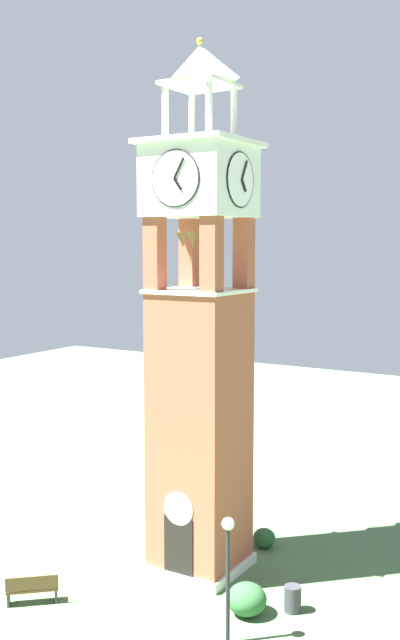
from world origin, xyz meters
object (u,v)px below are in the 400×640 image
trash_bin (293,599)px  lamp_post (228,556)px  park_bench (32,589)px  clock_tower (200,357)px

trash_bin → lamp_post: bearing=-108.0°
park_bench → lamp_post: size_ratio=0.41×
clock_tower → park_bench: 8.99m
clock_tower → lamp_post: size_ratio=4.87×
clock_tower → park_bench: size_ratio=11.89×
park_bench → trash_bin: 8.03m
park_bench → clock_tower: bearing=57.0°
park_bench → lamp_post: 6.70m
clock_tower → trash_bin: size_ratio=22.11×
lamp_post → trash_bin: lamp_post is taller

